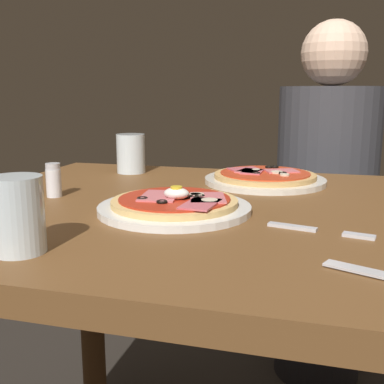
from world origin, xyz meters
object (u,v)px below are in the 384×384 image
pizza_foreground (175,205)px  water_glass_near (131,156)px  dining_table (214,273)px  pizza_across_left (265,178)px  water_glass_far (18,220)px  salt_shaker (54,180)px  diner_person (324,217)px  fork (311,229)px

pizza_foreground → water_glass_near: (-0.23, 0.36, 0.03)m
dining_table → pizza_across_left: bearing=75.9°
pizza_foreground → water_glass_far: 0.29m
pizza_across_left → pizza_foreground: bearing=-110.8°
salt_shaker → water_glass_near: bearing=83.4°
water_glass_near → pizza_foreground: bearing=-57.3°
water_glass_near → diner_person: size_ratio=0.08×
water_glass_near → salt_shaker: (-0.04, -0.31, -0.01)m
dining_table → water_glass_near: water_glass_near is taller
pizza_foreground → water_glass_far: (-0.13, -0.26, 0.03)m
pizza_across_left → salt_shaker: size_ratio=4.09×
pizza_across_left → water_glass_near: bearing=171.4°
dining_table → pizza_across_left: 0.29m
fork → diner_person: 0.89m
water_glass_far → diner_person: bearing=70.0°
pizza_foreground → diner_person: 0.88m
dining_table → salt_shaker: size_ratio=15.30×
pizza_foreground → fork: 0.24m
salt_shaker → fork: bearing=-12.3°
pizza_across_left → diner_person: 0.56m
fork → salt_shaker: 0.51m
pizza_foreground → water_glass_near: size_ratio=2.69×
salt_shaker → diner_person: diner_person is taller
dining_table → pizza_foreground: pizza_foreground is taller
pizza_foreground → water_glass_far: water_glass_far is taller
dining_table → water_glass_far: water_glass_far is taller
pizza_foreground → fork: pizza_foreground is taller
water_glass_far → fork: bearing=29.0°
dining_table → pizza_across_left: pizza_across_left is taller
dining_table → fork: size_ratio=6.53×
dining_table → diner_person: 0.78m
pizza_foreground → water_glass_near: 0.43m
diner_person → pizza_foreground: bearing=72.4°
dining_table → fork: bearing=-34.3°
pizza_across_left → water_glass_near: 0.35m
water_glass_near → salt_shaker: size_ratio=1.48×
water_glass_near → diner_person: diner_person is taller
salt_shaker → dining_table: bearing=1.9°
pizza_foreground → pizza_across_left: (0.12, 0.31, -0.00)m
water_glass_near → water_glass_far: (0.10, -0.62, 0.00)m
pizza_foreground → salt_shaker: bearing=168.8°
diner_person → dining_table: bearing=74.9°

